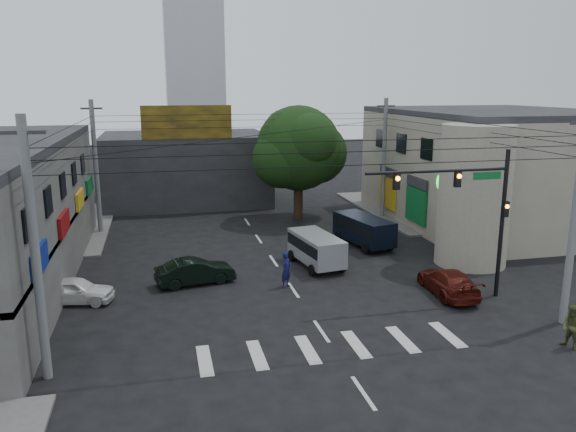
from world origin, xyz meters
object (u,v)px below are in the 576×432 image
object	(u,v)px
traffic_officer	(286,270)
utility_pole_far_left	(96,168)
utility_pole_near_right	(574,220)
pedestrian_olive	(572,327)
street_tree	(298,149)
navy_van	(364,231)
dark_sedan	(195,272)
white_compact	(75,290)
utility_pole_far_right	(384,159)
maroon_sedan	(448,282)
silver_minivan	(316,251)
utility_pole_near_left	(35,253)
traffic_gantry	(472,201)

from	to	relation	value
traffic_officer	utility_pole_far_left	bearing A→B (deg)	84.95
utility_pole_near_right	pedestrian_olive	world-z (taller)	utility_pole_near_right
street_tree	navy_van	xyz separation A→B (m)	(2.29, -8.15, -4.52)
street_tree	utility_pole_far_left	xyz separation A→B (m)	(-14.50, -1.00, -0.87)
utility_pole_near_right	dark_sedan	xyz separation A→B (m)	(-15.25, 8.57, -3.93)
white_compact	dark_sedan	bearing A→B (deg)	-64.09
utility_pole_near_right	navy_van	world-z (taller)	utility_pole_near_right
utility_pole_far_right	maroon_sedan	size ratio (longest dim) A/B	2.05
utility_pole_near_right	maroon_sedan	size ratio (longest dim) A/B	2.05
silver_minivan	pedestrian_olive	xyz separation A→B (m)	(6.91, -12.19, -0.04)
dark_sedan	pedestrian_olive	xyz separation A→B (m)	(13.82, -10.79, 0.22)
traffic_officer	street_tree	bearing A→B (deg)	31.37
dark_sedan	traffic_officer	size ratio (longest dim) A/B	2.27
street_tree	dark_sedan	world-z (taller)	street_tree
utility_pole_near_left	utility_pole_far_right	xyz separation A→B (m)	(21.00, 20.50, 0.00)
street_tree	maroon_sedan	bearing A→B (deg)	-79.15
street_tree	white_compact	size ratio (longest dim) A/B	2.24
traffic_gantry	silver_minivan	world-z (taller)	traffic_gantry
maroon_sedan	navy_van	world-z (taller)	navy_van
utility_pole_near_right	white_compact	xyz separation A→B (m)	(-21.00, 7.22, -3.98)
utility_pole_far_left	utility_pole_far_right	distance (m)	21.00
traffic_officer	silver_minivan	bearing A→B (deg)	8.49
pedestrian_olive	utility_pole_near_right	bearing A→B (deg)	131.51
utility_pole_far_left	navy_van	distance (m)	18.61
traffic_gantry	traffic_officer	bearing A→B (deg)	156.48
utility_pole_near_left	white_compact	distance (m)	8.24
silver_minivan	pedestrian_olive	distance (m)	14.01
dark_sedan	utility_pole_near_left	bearing A→B (deg)	135.46
dark_sedan	pedestrian_olive	size ratio (longest dim) A/B	2.39
maroon_sedan	navy_van	distance (m)	9.16
utility_pole_near_left	traffic_gantry	bearing A→B (deg)	10.80
utility_pole_far_left	utility_pole_near_left	bearing A→B (deg)	-90.00
white_compact	pedestrian_olive	size ratio (longest dim) A/B	2.19
maroon_sedan	utility_pole_near_right	bearing A→B (deg)	130.27
dark_sedan	utility_pole_near_right	bearing A→B (deg)	-130.03
utility_pole_far_left	utility_pole_far_right	bearing A→B (deg)	0.00
utility_pole_far_right	white_compact	xyz separation A→B (m)	(-21.00, -13.28, -3.98)
street_tree	utility_pole_far_right	distance (m)	6.63
utility_pole_near_right	traffic_officer	distance (m)	13.35
white_compact	silver_minivan	xyz separation A→B (m)	(12.67, 2.75, 0.30)
utility_pole_far_left	pedestrian_olive	distance (m)	30.22
dark_sedan	maroon_sedan	xyz separation A→B (m)	(12.05, -4.32, -0.03)
pedestrian_olive	street_tree	bearing A→B (deg)	176.34
dark_sedan	silver_minivan	bearing A→B (deg)	-89.27
street_tree	utility_pole_near_left	world-z (taller)	utility_pole_near_left
dark_sedan	maroon_sedan	size ratio (longest dim) A/B	0.95
utility_pole_far_left	navy_van	xyz separation A→B (m)	(16.79, -7.15, -3.65)
silver_minivan	pedestrian_olive	bearing A→B (deg)	-159.47
traffic_gantry	utility_pole_far_right	world-z (taller)	utility_pole_far_right
white_compact	utility_pole_far_right	bearing A→B (deg)	-45.06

